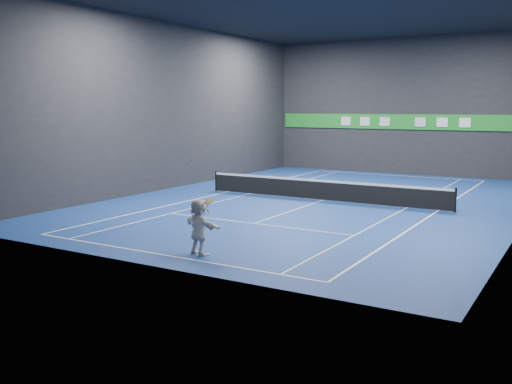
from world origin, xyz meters
The scene contains 19 objects.
ground centered at (0.00, 0.00, 0.00)m, with size 26.00×26.00×0.00m, color navy.
ceiling centered at (0.00, 0.00, 9.00)m, with size 26.00×26.00×0.00m, color black.
wall_back centered at (0.00, 13.00, 4.50)m, with size 18.00×0.10×9.00m, color #242427.
wall_front centered at (0.00, -13.00, 4.50)m, with size 18.00×0.10×9.00m, color #242427.
wall_left centered at (-9.00, 0.00, 4.50)m, with size 0.10×26.00×9.00m, color #242427.
baseline_near centered at (0.00, -11.89, 0.00)m, with size 10.98×0.08×0.01m, color white.
baseline_far centered at (0.00, 11.89, 0.00)m, with size 10.98×0.08×0.01m, color white.
sideline_doubles_left centered at (-5.49, 0.00, 0.00)m, with size 0.08×23.78×0.01m, color white.
sideline_doubles_right centered at (5.49, 0.00, 0.00)m, with size 0.08×23.78×0.01m, color white.
sideline_singles_left centered at (-4.11, 0.00, 0.00)m, with size 0.06×23.78×0.01m, color white.
sideline_singles_right centered at (4.11, 0.00, 0.00)m, with size 0.06×23.78×0.01m, color white.
service_line_near centered at (0.00, -6.40, 0.00)m, with size 8.23×0.06×0.01m, color white.
service_line_far centered at (0.00, 6.40, 0.00)m, with size 8.23×0.06×0.01m, color white.
center_service_line centered at (0.00, 0.00, 0.00)m, with size 0.06×12.80×0.01m, color white.
player centered at (0.98, -11.30, 0.86)m, with size 1.60×0.51×1.73m, color silver.
tennis_ball centered at (0.71, -11.24, 2.90)m, with size 0.07×0.07×0.07m, color #CDD223.
tennis_net centered at (0.00, 0.00, 0.54)m, with size 12.50×0.10×1.07m.
sponsor_banner centered at (0.00, 12.93, 3.50)m, with size 17.64×0.11×1.00m.
tennis_racket centered at (1.33, -11.25, 1.64)m, with size 0.42×0.39×0.53m.
Camera 1 is at (11.11, -24.97, 4.46)m, focal length 40.00 mm.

